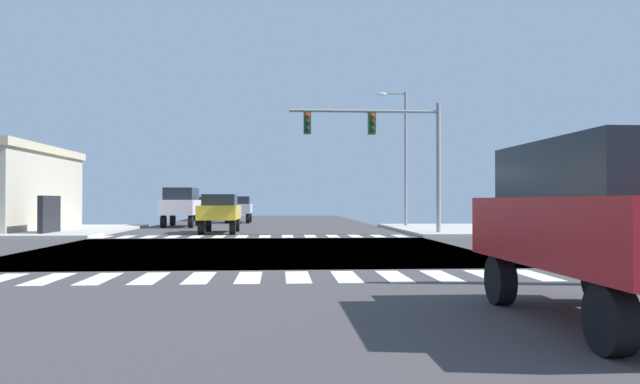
{
  "coord_description": "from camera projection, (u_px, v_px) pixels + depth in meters",
  "views": [
    {
      "loc": [
        0.86,
        -20.04,
        1.57
      ],
      "look_at": [
        2.35,
        2.27,
        1.89
      ],
      "focal_mm": 34.76,
      "sensor_mm": 36.0,
      "label": 1
    }
  ],
  "objects": [
    {
      "name": "crosswalk_far",
      "position": [
        253.0,
        236.0,
        27.18
      ],
      "size": [
        13.5,
        2.0,
        0.01
      ],
      "color": "white",
      "rests_on": "ground"
    },
    {
      "name": "traffic_signal_mast",
      "position": [
        379.0,
        137.0,
        28.05
      ],
      "size": [
        6.92,
        0.55,
        6.04
      ],
      "color": "gray",
      "rests_on": "ground"
    },
    {
      "name": "sedan_crossing_3",
      "position": [
        220.0,
        210.0,
        30.13
      ],
      "size": [
        1.8,
        4.3,
        1.88
      ],
      "rotation": [
        0.0,
        0.0,
        3.14
      ],
      "color": "black",
      "rests_on": "ground"
    },
    {
      "name": "crosswalk_near",
      "position": [
        224.0,
        278.0,
        12.62
      ],
      "size": [
        13.5,
        2.0,
        0.01
      ],
      "color": "white",
      "rests_on": "ground"
    },
    {
      "name": "suv_trailing_1",
      "position": [
        181.0,
        204.0,
        37.32
      ],
      "size": [
        1.96,
        4.6,
        2.34
      ],
      "rotation": [
        0.0,
        0.0,
        3.14
      ],
      "color": "black",
      "rests_on": "ground"
    },
    {
      "name": "street_lamp",
      "position": [
        401.0,
        146.0,
        35.91
      ],
      "size": [
        1.78,
        0.32,
        7.9
      ],
      "color": "gray",
      "rests_on": "ground"
    },
    {
      "name": "ground",
      "position": [
        252.0,
        250.0,
        19.91
      ],
      "size": [
        90.0,
        90.0,
        0.05
      ],
      "color": "#3E3A3C"
    },
    {
      "name": "sidewalk_corner_nw",
      "position": [
        2.0,
        231.0,
        31.02
      ],
      "size": [
        12.0,
        12.0,
        0.14
      ],
      "color": "#AFAEA4",
      "rests_on": "ground"
    },
    {
      "name": "suv_outer_2",
      "position": [
        604.0,
        215.0,
        7.89
      ],
      "size": [
        1.96,
        4.6,
        2.34
      ],
      "color": "black",
      "rests_on": "ground"
    },
    {
      "name": "sedan_farside_2",
      "position": [
        239.0,
        207.0,
        44.39
      ],
      "size": [
        1.8,
        4.3,
        1.88
      ],
      "rotation": [
        0.0,
        0.0,
        3.14
      ],
      "color": "black",
      "rests_on": "ground"
    },
    {
      "name": "sedan_inner_6",
      "position": [
        206.0,
        206.0,
        50.21
      ],
      "size": [
        1.8,
        4.3,
        1.88
      ],
      "rotation": [
        0.0,
        0.0,
        3.14
      ],
      "color": "black",
      "rests_on": "ground"
    },
    {
      "name": "sidewalk_corner_ne",
      "position": [
        508.0,
        229.0,
        32.76
      ],
      "size": [
        12.0,
        12.0,
        0.14
      ],
      "color": "#B2ADA3",
      "rests_on": "ground"
    }
  ]
}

